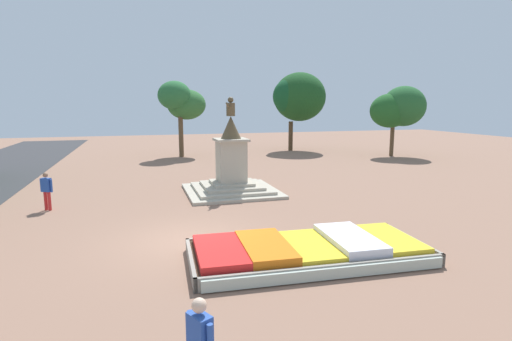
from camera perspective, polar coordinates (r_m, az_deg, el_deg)
The scene contains 7 objects.
ground_plane at distance 13.32m, azimuth -9.71°, elevation -9.88°, with size 93.49×93.49×0.00m, color #8C6651.
flower_planter at distance 11.71m, azimuth 7.40°, elevation -11.28°, with size 6.95×3.40×0.59m.
statue_monument at distance 19.93m, azimuth -3.55°, elevation -0.23°, with size 4.47×4.47×4.73m.
pedestrian_near_planter at distance 18.69m, azimuth -27.74°, elevation -2.32°, with size 0.51×0.38×1.60m.
park_tree_far_left at distance 38.24m, azimuth 5.95°, elevation 10.42°, with size 5.03×5.28×7.33m.
park_tree_behind_statue at distance 35.92m, azimuth 19.66°, elevation 8.39°, with size 4.60×3.66×5.89m.
park_tree_far_right at distance 34.30m, azimuth -10.55°, elevation 9.69°, with size 4.01×3.89×6.27m.
Camera 1 is at (-1.40, -12.50, 4.38)m, focal length 28.00 mm.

